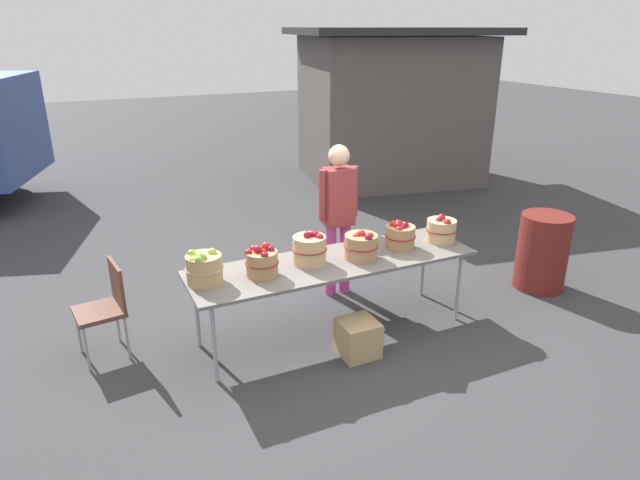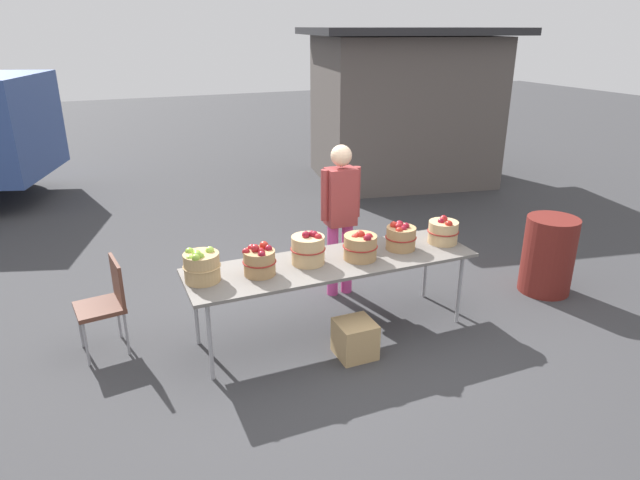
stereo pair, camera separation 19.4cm
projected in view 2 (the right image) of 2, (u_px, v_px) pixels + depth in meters
The scene contains 13 objects.
ground_plane at pixel (332, 332), 5.35m from camera, with size 40.00×40.00×0.00m, color #38383A.
market_table at pixel (333, 265), 5.09m from camera, with size 2.70×0.76×0.75m.
apple_basket_green_0 at pixel (201, 266), 4.64m from camera, with size 0.32×0.32×0.30m.
apple_basket_red_0 at pixel (259, 261), 4.77m from camera, with size 0.29×0.29×0.28m.
apple_basket_red_1 at pixel (308, 249), 4.99m from camera, with size 0.32×0.32×0.32m.
apple_basket_red_2 at pixel (360, 246), 5.09m from camera, with size 0.33×0.33×0.28m.
apple_basket_red_3 at pixel (401, 237), 5.32m from camera, with size 0.30×0.30×0.27m.
apple_basket_red_4 at pixel (443, 231), 5.47m from camera, with size 0.31×0.31×0.27m.
vendor_adult at pixel (341, 209), 5.79m from camera, with size 0.44×0.23×1.65m.
food_kiosk at pixel (402, 105), 10.29m from camera, with size 3.97×3.49×2.74m.
folding_chair at pixel (107, 299), 4.90m from camera, with size 0.45×0.45×0.86m.
trash_barrel at pixel (548, 255), 6.04m from camera, with size 0.55×0.55×0.85m, color maroon.
produce_crate at pixel (355, 339), 4.92m from camera, with size 0.33×0.33×0.33m, color tan.
Camera 2 is at (-1.92, -4.25, 2.77)m, focal length 31.06 mm.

